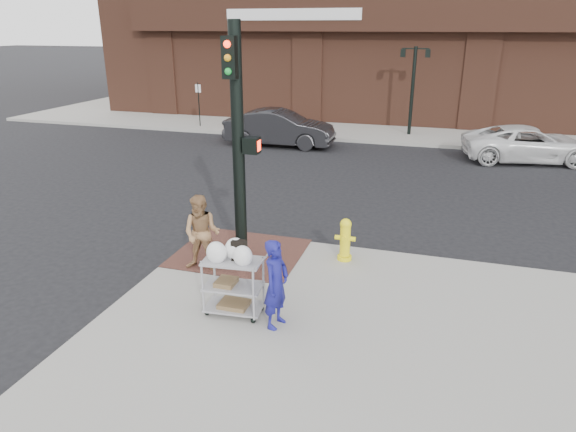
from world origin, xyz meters
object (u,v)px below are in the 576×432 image
(traffic_signal_pole, at_px, (239,138))
(sedan_dark, at_px, (279,128))
(utility_cart, at_px, (233,281))
(woman_blue, at_px, (276,284))
(fire_hydrant, at_px, (345,239))
(lamp_post, at_px, (413,81))
(minivan_white, at_px, (529,144))
(pedestrian_tan, at_px, (202,233))

(traffic_signal_pole, xyz_separation_m, sedan_dark, (-2.89, 11.66, -2.04))
(traffic_signal_pole, distance_m, utility_cart, 3.19)
(woman_blue, bearing_deg, utility_cart, 91.16)
(fire_hydrant, bearing_deg, lamp_post, 89.07)
(minivan_white, height_order, fire_hydrant, minivan_white)
(lamp_post, height_order, fire_hydrant, lamp_post)
(traffic_signal_pole, relative_size, fire_hydrant, 5.18)
(sedan_dark, bearing_deg, minivan_white, -90.40)
(pedestrian_tan, relative_size, utility_cart, 1.16)
(sedan_dark, relative_size, minivan_white, 0.97)
(sedan_dark, bearing_deg, pedestrian_tan, -170.86)
(utility_cart, bearing_deg, woman_blue, -10.07)
(fire_hydrant, bearing_deg, woman_blue, -101.72)
(minivan_white, xyz_separation_m, utility_cart, (-6.52, -14.18, 0.11))
(utility_cart, bearing_deg, pedestrian_tan, 131.76)
(lamp_post, height_order, sedan_dark, lamp_post)
(traffic_signal_pole, distance_m, minivan_white, 14.08)
(sedan_dark, distance_m, fire_hydrant, 12.29)
(lamp_post, bearing_deg, woman_blue, -92.77)
(lamp_post, distance_m, fire_hydrant, 14.87)
(minivan_white, distance_m, utility_cart, 15.60)
(woman_blue, distance_m, utility_cart, 0.88)
(lamp_post, bearing_deg, fire_hydrant, -90.93)
(pedestrian_tan, bearing_deg, sedan_dark, 94.70)
(lamp_post, bearing_deg, traffic_signal_pole, -99.24)
(woman_blue, height_order, sedan_dark, woman_blue)
(traffic_signal_pole, relative_size, woman_blue, 3.15)
(pedestrian_tan, relative_size, fire_hydrant, 1.70)
(lamp_post, xyz_separation_m, traffic_signal_pole, (-2.48, -15.23, 0.21))
(traffic_signal_pole, bearing_deg, fire_hydrant, 12.32)
(woman_blue, xyz_separation_m, sedan_dark, (-4.51, 14.13, -0.15))
(lamp_post, distance_m, woman_blue, 17.80)
(pedestrian_tan, xyz_separation_m, sedan_dark, (-2.35, 12.52, -0.18))
(traffic_signal_pole, height_order, pedestrian_tan, traffic_signal_pole)
(pedestrian_tan, relative_size, sedan_dark, 0.34)
(woman_blue, bearing_deg, sedan_dark, 28.91)
(sedan_dark, bearing_deg, fire_hydrant, -156.84)
(lamp_post, xyz_separation_m, utility_cart, (-1.71, -17.55, -1.83))
(sedan_dark, height_order, minivan_white, sedan_dark)
(utility_cart, bearing_deg, traffic_signal_pole, 108.35)
(sedan_dark, bearing_deg, traffic_signal_pole, -167.58)
(minivan_white, height_order, utility_cart, utility_cart)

